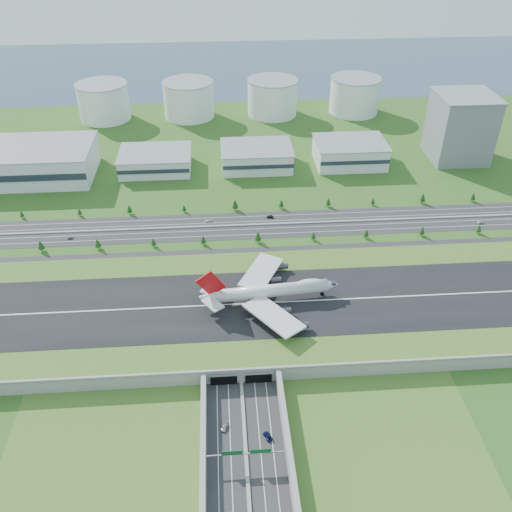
{
  "coord_description": "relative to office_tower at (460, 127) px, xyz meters",
  "views": [
    {
      "loc": [
        -5.78,
        -231.19,
        205.51
      ],
      "look_at": [
        13.41,
        35.0,
        15.75
      ],
      "focal_mm": 38.0,
      "sensor_mm": 36.0,
      "label": 1
    }
  ],
  "objects": [
    {
      "name": "hangar_mid_c",
      "position": [
        -95.0,
        -5.0,
        -18.0
      ],
      "size": [
        58.0,
        42.0,
        19.0
      ],
      "primitive_type": "cube",
      "color": "white",
      "rests_on": "ground"
    },
    {
      "name": "fuel_tank_a",
      "position": [
        -320.0,
        115.0,
        -10.0
      ],
      "size": [
        50.0,
        50.0,
        35.0
      ],
      "primitive_type": "cylinder",
      "color": "white",
      "rests_on": "ground"
    },
    {
      "name": "bay_water",
      "position": [
        -200.0,
        285.0,
        -27.47
      ],
      "size": [
        1200.0,
        260.0,
        0.06
      ],
      "primitive_type": "cube",
      "color": "#31495F",
      "rests_on": "ground"
    },
    {
      "name": "airfield_deck",
      "position": [
        -200.0,
        -195.09,
        -23.38
      ],
      "size": [
        520.0,
        100.0,
        9.2
      ],
      "color": "gray",
      "rests_on": "ground"
    },
    {
      "name": "fuel_tank_c",
      "position": [
        -150.0,
        115.0,
        -10.0
      ],
      "size": [
        50.0,
        50.0,
        35.0
      ],
      "primitive_type": "cylinder",
      "color": "white",
      "rests_on": "ground"
    },
    {
      "name": "ground",
      "position": [
        -200.0,
        -195.0,
        -27.5
      ],
      "size": [
        1200.0,
        1200.0,
        0.0
      ],
      "primitive_type": "plane",
      "color": "#2A5219",
      "rests_on": "ground"
    },
    {
      "name": "sign_gantry_near",
      "position": [
        -200.0,
        -290.04,
        -20.55
      ],
      "size": [
        38.7,
        0.7,
        9.8
      ],
      "color": "gray",
      "rests_on": "ground"
    },
    {
      "name": "car_6",
      "position": [
        -21.68,
        -109.24,
        -26.7
      ],
      "size": [
        5.2,
        2.95,
        1.37
      ],
      "primitive_type": "imported",
      "rotation": [
        0.0,
        0.0,
        1.71
      ],
      "color": "silver",
      "rests_on": "ground"
    },
    {
      "name": "car_5",
      "position": [
        -171.38,
        -90.79,
        -26.56
      ],
      "size": [
        5.17,
        2.3,
        1.65
      ],
      "primitive_type": "imported",
      "rotation": [
        0.0,
        0.0,
        -1.69
      ],
      "color": "black",
      "rests_on": "ground"
    },
    {
      "name": "fuel_tank_b",
      "position": [
        -235.0,
        115.0,
        -10.0
      ],
      "size": [
        50.0,
        50.0,
        35.0
      ],
      "primitive_type": "cylinder",
      "color": "white",
      "rests_on": "ground"
    },
    {
      "name": "office_tower",
      "position": [
        0.0,
        0.0,
        0.0
      ],
      "size": [
        46.0,
        46.0,
        55.0
      ],
      "primitive_type": "cube",
      "color": "slate",
      "rests_on": "ground"
    },
    {
      "name": "hangar_mid_b",
      "position": [
        -175.0,
        -5.0,
        -19.0
      ],
      "size": [
        58.0,
        42.0,
        17.0
      ],
      "primitive_type": "cube",
      "color": "white",
      "rests_on": "ground"
    },
    {
      "name": "underpass_road",
      "position": [
        -200.0,
        -294.42,
        -24.07
      ],
      "size": [
        38.8,
        120.4,
        8.0
      ],
      "color": "#28282B",
      "rests_on": "ground"
    },
    {
      "name": "hangar_mid_a",
      "position": [
        -260.0,
        -5.0,
        -20.0
      ],
      "size": [
        58.0,
        42.0,
        15.0
      ],
      "primitive_type": "cube",
      "color": "white",
      "rests_on": "ground"
    },
    {
      "name": "boeing_747",
      "position": [
        -181.16,
        -192.97,
        -12.49
      ],
      "size": [
        80.56,
        75.87,
        24.91
      ],
      "rotation": [
        0.0,
        0.0,
        0.09
      ],
      "color": "silver",
      "rests_on": "airfield_deck"
    },
    {
      "name": "car_2",
      "position": [
        -189.8,
        -277.43,
        -26.6
      ],
      "size": [
        4.63,
        6.18,
        1.56
      ],
      "primitive_type": "imported",
      "rotation": [
        0.0,
        0.0,
        3.56
      ],
      "color": "#0B1237",
      "rests_on": "ground"
    },
    {
      "name": "hangar_west",
      "position": [
        -370.0,
        -10.0,
        -15.0
      ],
      "size": [
        120.0,
        60.0,
        25.0
      ],
      "primitive_type": "cube",
      "color": "white",
      "rests_on": "ground"
    },
    {
      "name": "tree_row",
      "position": [
        -163.62,
        -100.1,
        -22.91
      ],
      "size": [
        504.08,
        48.62,
        8.34
      ],
      "color": "#3D2819",
      "rests_on": "ground"
    },
    {
      "name": "north_expressway",
      "position": [
        -200.0,
        -100.0,
        -27.44
      ],
      "size": [
        560.0,
        36.0,
        0.12
      ],
      "primitive_type": "cube",
      "color": "#28282B",
      "rests_on": "ground"
    },
    {
      "name": "car_7",
      "position": [
        -216.27,
        -93.05,
        -26.69
      ],
      "size": [
        4.76,
        1.99,
        1.37
      ],
      "primitive_type": "imported",
      "rotation": [
        0.0,
        0.0,
        -1.56
      ],
      "color": "silver",
      "rests_on": "ground"
    },
    {
      "name": "car_0",
      "position": [
        -208.77,
        -271.35,
        -26.52
      ],
      "size": [
        3.89,
        5.45,
        1.72
      ],
      "primitive_type": "imported",
      "rotation": [
        0.0,
        0.0,
        -0.41
      ],
      "color": "#ADADB1",
      "rests_on": "ground"
    },
    {
      "name": "fuel_tank_d",
      "position": [
        -65.0,
        115.0,
        -10.0
      ],
      "size": [
        50.0,
        50.0,
        35.0
      ],
      "primitive_type": "cylinder",
      "color": "white",
      "rests_on": "ground"
    },
    {
      "name": "car_4",
      "position": [
        -310.59,
        -108.56,
        -26.72
      ],
      "size": [
        4.03,
        2.0,
        1.32
      ],
      "primitive_type": "imported",
      "rotation": [
        0.0,
        0.0,
        1.69
      ],
      "color": "#5F5E63",
      "rests_on": "ground"
    }
  ]
}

